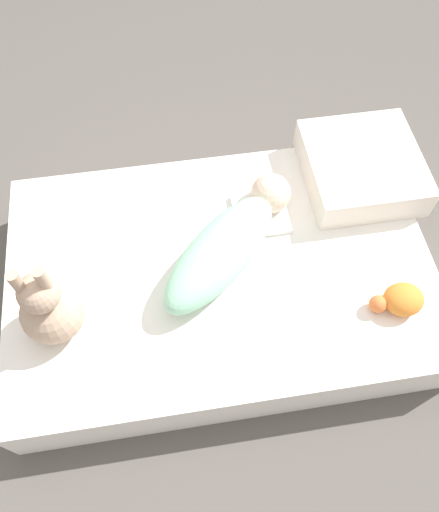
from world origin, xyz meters
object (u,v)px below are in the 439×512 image
pillow (361,167)px  turtle_plush (400,300)px  bunny_plush (50,309)px  swaddled_baby (227,242)px

pillow → turtle_plush: bearing=87.1°
turtle_plush → bunny_plush: bearing=-5.2°
bunny_plush → swaddled_baby: bearing=-162.5°
pillow → bunny_plush: bearing=21.3°
swaddled_baby → pillow: bearing=-19.2°
swaddled_baby → turtle_plush: 0.54m
swaddled_baby → turtle_plush: swaddled_baby is taller
swaddled_baby → turtle_plush: bearing=-72.4°
pillow → bunny_plush: (1.03, 0.40, 0.06)m
bunny_plush → turtle_plush: bearing=174.8°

